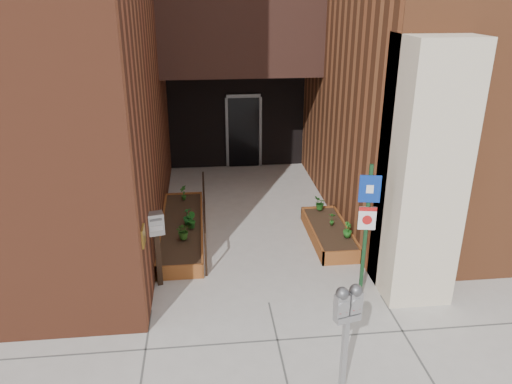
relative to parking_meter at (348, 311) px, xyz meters
name	(u,v)px	position (x,y,z in m)	size (l,w,h in m)	color
ground	(269,303)	(-0.71, 2.10, -1.26)	(80.00, 80.00, 0.00)	#9E9991
planter_left	(182,230)	(-2.26, 4.80, -1.13)	(0.90, 3.60, 0.30)	brown
planter_right	(329,234)	(0.89, 4.30, -1.13)	(0.80, 2.20, 0.30)	brown
handrail	(204,205)	(-1.76, 4.75, -0.51)	(0.04, 3.34, 0.90)	black
parking_meter	(348,311)	(0.00, 0.00, 0.00)	(0.38, 0.22, 1.63)	#949496
sign_post	(367,221)	(0.86, 1.98, 0.28)	(0.34, 0.11, 2.50)	#14391C
payment_dropbox	(156,234)	(-2.61, 2.90, -0.23)	(0.32, 0.27, 1.43)	black
shrub_left_a	(184,231)	(-2.19, 4.09, -0.79)	(0.31, 0.31, 0.35)	#285618
shrub_left_b	(191,220)	(-2.04, 4.59, -0.79)	(0.19, 0.19, 0.34)	#1B5A19
shrub_left_c	(188,216)	(-2.12, 4.77, -0.77)	(0.21, 0.21, 0.37)	#1B6022
shrub_left_d	(183,193)	(-2.24, 6.14, -0.78)	(0.19, 0.19, 0.36)	#225A19
shrub_right_a	(348,229)	(1.14, 3.81, -0.80)	(0.18, 0.18, 0.32)	#1F601B
shrub_right_b	(332,219)	(0.97, 4.38, -0.81)	(0.15, 0.15, 0.29)	#21631C
shrub_right_c	(320,203)	(0.89, 5.20, -0.80)	(0.28, 0.28, 0.32)	#1B4E16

